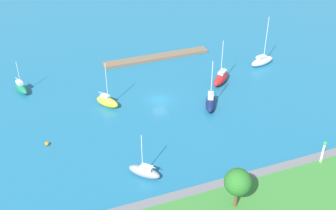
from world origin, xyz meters
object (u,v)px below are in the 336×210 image
(sailboat_navy_along_channel, at_px, (210,102))
(sailboat_green_far_south, at_px, (21,88))
(park_tree_east, at_px, (238,182))
(pier_dock, at_px, (156,57))
(harbor_beacon, at_px, (323,150))
(sailboat_red_lone_north, at_px, (221,78))
(sailboat_white_far_north, at_px, (262,61))
(sailboat_yellow_inner_mooring, at_px, (107,102))
(mooring_buoy_orange, at_px, (47,144))
(sailboat_gray_outer_mooring, at_px, (144,171))

(sailboat_navy_along_channel, relative_size, sailboat_green_far_south, 1.41)
(park_tree_east, relative_size, sailboat_green_far_south, 0.87)
(pier_dock, bearing_deg, harbor_beacon, 103.32)
(sailboat_navy_along_channel, bearing_deg, sailboat_red_lone_north, 168.46)
(park_tree_east, xyz_separation_m, sailboat_white_far_north, (-25.80, -35.32, -4.25))
(park_tree_east, height_order, sailboat_green_far_south, park_tree_east)
(sailboat_white_far_north, relative_size, sailboat_green_far_south, 1.62)
(pier_dock, bearing_deg, sailboat_yellow_inner_mooring, 46.27)
(harbor_beacon, bearing_deg, mooring_buoy_orange, -28.18)
(pier_dock, distance_m, sailboat_navy_along_channel, 22.57)
(sailboat_red_lone_north, xyz_separation_m, sailboat_white_far_north, (-11.87, -4.03, -0.11))
(pier_dock, distance_m, sailboat_white_far_north, 23.02)
(park_tree_east, bearing_deg, sailboat_red_lone_north, -114.00)
(park_tree_east, distance_m, sailboat_white_far_north, 43.95)
(sailboat_white_far_north, bearing_deg, sailboat_gray_outer_mooring, -157.74)
(sailboat_gray_outer_mooring, bearing_deg, harbor_beacon, -150.68)
(harbor_beacon, height_order, sailboat_green_far_south, sailboat_green_far_south)
(harbor_beacon, relative_size, mooring_buoy_orange, 5.59)
(pier_dock, height_order, mooring_buoy_orange, mooring_buoy_orange)
(pier_dock, height_order, park_tree_east, park_tree_east)
(park_tree_east, bearing_deg, mooring_buoy_orange, -47.81)
(sailboat_gray_outer_mooring, bearing_deg, park_tree_east, 175.04)
(harbor_beacon, bearing_deg, pier_dock, -76.68)
(sailboat_white_far_north, height_order, mooring_buoy_orange, sailboat_white_far_north)
(pier_dock, bearing_deg, sailboat_green_far_south, 9.49)
(pier_dock, xyz_separation_m, park_tree_east, (5.68, 46.48, 4.97))
(sailboat_gray_outer_mooring, distance_m, mooring_buoy_orange, 17.31)
(sailboat_yellow_inner_mooring, distance_m, sailboat_green_far_south, 17.75)
(sailboat_gray_outer_mooring, relative_size, sailboat_green_far_south, 1.07)
(sailboat_gray_outer_mooring, height_order, sailboat_green_far_south, sailboat_gray_outer_mooring)
(sailboat_gray_outer_mooring, bearing_deg, mooring_buoy_orange, 0.98)
(sailboat_navy_along_channel, relative_size, mooring_buoy_orange, 14.07)
(pier_dock, relative_size, sailboat_white_far_north, 2.22)
(sailboat_gray_outer_mooring, distance_m, sailboat_green_far_south, 34.16)
(pier_dock, relative_size, park_tree_east, 4.13)
(sailboat_red_lone_north, height_order, sailboat_green_far_south, sailboat_red_lone_north)
(sailboat_red_lone_north, relative_size, mooring_buoy_orange, 13.87)
(sailboat_red_lone_north, xyz_separation_m, sailboat_green_far_south, (37.30, -10.32, -0.18))
(sailboat_yellow_inner_mooring, bearing_deg, sailboat_green_far_south, -165.08)
(sailboat_navy_along_channel, relative_size, sailboat_white_far_north, 0.87)
(sailboat_white_far_north, bearing_deg, sailboat_navy_along_channel, -160.69)
(sailboat_green_far_south, bearing_deg, sailboat_navy_along_channel, 40.78)
(pier_dock, bearing_deg, park_tree_east, 83.04)
(harbor_beacon, distance_m, sailboat_navy_along_channel, 22.23)
(mooring_buoy_orange, bearing_deg, sailboat_green_far_south, -82.42)
(sailboat_red_lone_north, height_order, sailboat_white_far_north, sailboat_white_far_north)
(sailboat_navy_along_channel, bearing_deg, mooring_buoy_orange, -60.70)
(harbor_beacon, bearing_deg, sailboat_yellow_inner_mooring, -47.74)
(park_tree_east, xyz_separation_m, sailboat_green_far_south, (23.36, -41.62, -4.32))
(pier_dock, xyz_separation_m, sailboat_white_far_north, (-20.13, 11.15, 0.72))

